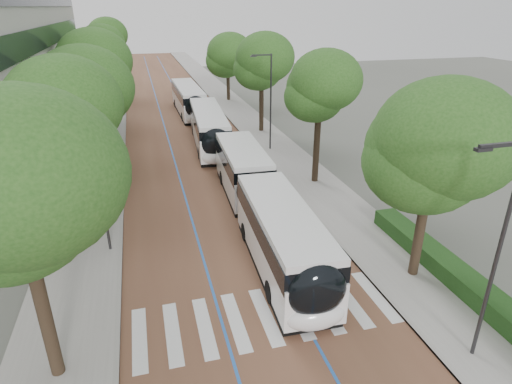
{
  "coord_description": "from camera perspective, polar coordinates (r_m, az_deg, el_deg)",
  "views": [
    {
      "loc": [
        -3.85,
        -12.36,
        11.62
      ],
      "look_at": [
        1.71,
        8.04,
        2.4
      ],
      "focal_mm": 30.0,
      "sensor_mm": 36.0,
      "label": 1
    }
  ],
  "objects": [
    {
      "name": "road",
      "position": [
        53.77,
        -10.97,
        10.67
      ],
      "size": [
        11.0,
        140.0,
        0.02
      ],
      "primitive_type": "cube",
      "color": "brown",
      "rests_on": "ground"
    },
    {
      "name": "ground",
      "position": [
        17.4,
        1.6,
        -18.37
      ],
      "size": [
        160.0,
        160.0,
        0.0
      ],
      "primitive_type": "plane",
      "color": "#51544C",
      "rests_on": "ground"
    },
    {
      "name": "bus_queued_0",
      "position": [
        38.35,
        -6.26,
        8.31
      ],
      "size": [
        3.3,
        12.53,
        3.2
      ],
      "rotation": [
        0.0,
        0.0,
        -0.07
      ],
      "color": "white",
      "rests_on": "ground"
    },
    {
      "name": "zebra_crossing",
      "position": [
        18.15,
        1.29,
        -16.17
      ],
      "size": [
        10.55,
        3.6,
        0.01
      ],
      "color": "silver",
      "rests_on": "ground"
    },
    {
      "name": "lane_line_left",
      "position": [
        53.68,
        -12.7,
        10.52
      ],
      "size": [
        0.12,
        126.0,
        0.01
      ],
      "primitive_type": "cube",
      "color": "blue",
      "rests_on": "road"
    },
    {
      "name": "lamp_post_left",
      "position": [
        21.81,
        -20.2,
        1.94
      ],
      "size": [
        0.14,
        0.14,
        8.0
      ],
      "primitive_type": "cylinder",
      "color": "#2B2B2D",
      "rests_on": "sidewalk_left"
    },
    {
      "name": "kerb_left",
      "position": [
        53.65,
        -17.02,
        10.1
      ],
      "size": [
        0.2,
        140.0,
        0.14
      ],
      "primitive_type": "cube",
      "color": "gray",
      "rests_on": "ground"
    },
    {
      "name": "hedge",
      "position": [
        21.06,
        26.56,
        -11.08
      ],
      "size": [
        1.2,
        14.0,
        0.8
      ],
      "primitive_type": "cube",
      "color": "#1A3E15",
      "rests_on": "sidewalk_right"
    },
    {
      "name": "streetlight_near",
      "position": [
        15.6,
        29.46,
        -5.61
      ],
      "size": [
        1.82,
        0.2,
        8.0
      ],
      "color": "#2B2B2D",
      "rests_on": "sidewalk_right"
    },
    {
      "name": "trees_left",
      "position": [
        36.69,
        -21.52,
        14.37
      ],
      "size": [
        6.39,
        60.72,
        9.71
      ],
      "color": "black",
      "rests_on": "ground"
    },
    {
      "name": "lead_bus",
      "position": [
        23.37,
        0.92,
        -1.76
      ],
      "size": [
        3.28,
        18.49,
        3.2
      ],
      "rotation": [
        0.0,
        0.0,
        -0.04
      ],
      "color": "black",
      "rests_on": "ground"
    },
    {
      "name": "sidewalk_right",
      "position": [
        54.81,
        -3.01,
        11.35
      ],
      "size": [
        4.0,
        140.0,
        0.12
      ],
      "primitive_type": "cube",
      "color": "gray",
      "rests_on": "ground"
    },
    {
      "name": "kerb_right",
      "position": [
        54.45,
        -5.0,
        11.21
      ],
      "size": [
        0.2,
        140.0,
        0.14
      ],
      "primitive_type": "cube",
      "color": "gray",
      "rests_on": "ground"
    },
    {
      "name": "streetlight_far",
      "position": [
        36.56,
        1.71,
        12.83
      ],
      "size": [
        1.82,
        0.2,
        8.0
      ],
      "color": "#2B2B2D",
      "rests_on": "sidewalk_right"
    },
    {
      "name": "trees_right",
      "position": [
        37.33,
        3.05,
        15.04
      ],
      "size": [
        5.95,
        47.93,
        8.96
      ],
      "color": "black",
      "rests_on": "ground"
    },
    {
      "name": "bus_queued_1",
      "position": [
        51.05,
        -8.95,
        11.99
      ],
      "size": [
        2.7,
        12.43,
        3.2
      ],
      "rotation": [
        0.0,
        0.0,
        0.01
      ],
      "color": "white",
      "rests_on": "ground"
    },
    {
      "name": "sidewalk_left",
      "position": [
        53.74,
        -19.06,
        9.87
      ],
      "size": [
        4.0,
        140.0,
        0.12
      ],
      "primitive_type": "cube",
      "color": "gray",
      "rests_on": "ground"
    },
    {
      "name": "lane_line_right",
      "position": [
        53.9,
        -9.25,
        10.84
      ],
      "size": [
        0.12,
        126.0,
        0.01
      ],
      "primitive_type": "cube",
      "color": "blue",
      "rests_on": "road"
    }
  ]
}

